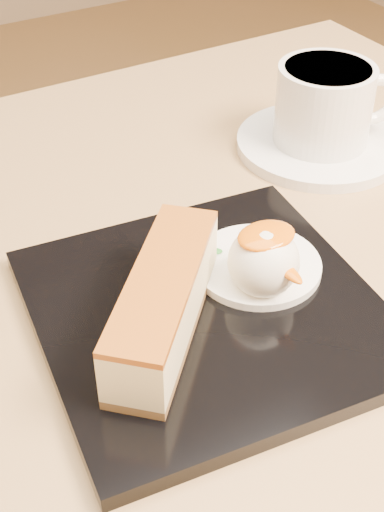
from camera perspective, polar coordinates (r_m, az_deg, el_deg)
table at (r=0.60m, az=3.34°, el=-15.72°), size 0.80×0.80×0.72m
dessert_plate at (r=0.48m, az=1.22°, el=-4.49°), size 0.24×0.24×0.01m
cheesecake at (r=0.44m, az=-2.28°, el=-3.71°), size 0.13×0.13×0.05m
cream_smear at (r=0.50m, az=5.22°, el=-0.73°), size 0.09×0.09×0.01m
ice_cream_scoop at (r=0.47m, az=5.75°, el=-0.46°), size 0.05×0.05×0.05m
mango_sauce at (r=0.46m, az=5.96°, el=1.62°), size 0.04×0.03×0.01m
mint_sprig at (r=0.50m, az=0.92°, el=0.05°), size 0.03×0.02×0.00m
saucer at (r=0.67m, az=10.11°, el=8.80°), size 0.15×0.15×0.01m
coffee_cup at (r=0.65m, az=10.69°, el=11.94°), size 0.11×0.09×0.07m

